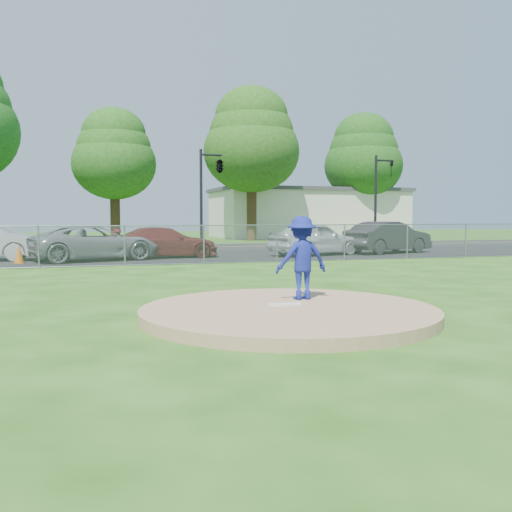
{
  "coord_description": "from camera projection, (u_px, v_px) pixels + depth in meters",
  "views": [
    {
      "loc": [
        -3.63,
        -9.63,
        1.85
      ],
      "look_at": [
        0.0,
        2.0,
        1.0
      ],
      "focal_mm": 40.0,
      "sensor_mm": 36.0,
      "label": 1
    }
  ],
  "objects": [
    {
      "name": "parked_car_pearl",
      "position": [
        315.0,
        239.0,
        26.9
      ],
      "size": [
        4.98,
        3.16,
        1.58
      ],
      "primitive_type": "imported",
      "rotation": [
        0.0,
        0.0,
        1.87
      ],
      "color": "silver",
      "rests_on": "parking_lot"
    },
    {
      "name": "chain_link_fence",
      "position": [
        178.0,
        245.0,
        21.76
      ],
      "size": [
        40.0,
        0.06,
        1.5
      ],
      "primitive_type": "cube",
      "color": "gray",
      "rests_on": "ground"
    },
    {
      "name": "street",
      "position": [
        144.0,
        248.0,
        33.24
      ],
      "size": [
        60.0,
        7.0,
        0.01
      ],
      "primitive_type": "cube",
      "color": "black",
      "rests_on": "ground"
    },
    {
      "name": "parked_car_gray",
      "position": [
        96.0,
        243.0,
        23.76
      ],
      "size": [
        5.71,
        3.81,
        1.46
      ],
      "primitive_type": "imported",
      "rotation": [
        0.0,
        0.0,
        1.86
      ],
      "color": "gray",
      "rests_on": "parking_lot"
    },
    {
      "name": "traffic_signal_center",
      "position": [
        218.0,
        167.0,
        32.19
      ],
      "size": [
        1.42,
        2.48,
        5.6
      ],
      "color": "black",
      "rests_on": "ground"
    },
    {
      "name": "parked_car_charcoal",
      "position": [
        388.0,
        237.0,
        28.48
      ],
      "size": [
        5.07,
        3.06,
        1.58
      ],
      "primitive_type": "imported",
      "rotation": [
        0.0,
        0.0,
        1.88
      ],
      "color": "#252527",
      "rests_on": "parking_lot"
    },
    {
      "name": "pitcher",
      "position": [
        302.0,
        258.0,
        11.31
      ],
      "size": [
        1.09,
        0.66,
        1.65
      ],
      "primitive_type": "imported",
      "rotation": [
        0.0,
        0.0,
        3.18
      ],
      "color": "navy",
      "rests_on": "pitchers_mound"
    },
    {
      "name": "pitchers_mound",
      "position": [
        289.0,
        313.0,
        10.37
      ],
      "size": [
        5.4,
        5.4,
        0.2
      ],
      "primitive_type": "cylinder",
      "color": "#A07D58",
      "rests_on": "ground"
    },
    {
      "name": "tree_center",
      "position": [
        114.0,
        154.0,
        42.01
      ],
      "size": [
        6.16,
        6.16,
        9.84
      ],
      "color": "#342113",
      "rests_on": "ground"
    },
    {
      "name": "commercial_building",
      "position": [
        307.0,
        213.0,
        51.17
      ],
      "size": [
        16.4,
        9.4,
        4.3
      ],
      "color": "beige",
      "rests_on": "ground"
    },
    {
      "name": "tree_far_right",
      "position": [
        363.0,
        156.0,
        49.16
      ],
      "size": [
        6.72,
        6.72,
        10.74
      ],
      "color": "#3C2216",
      "rests_on": "ground"
    },
    {
      "name": "parking_lot",
      "position": [
        162.0,
        257.0,
        26.1
      ],
      "size": [
        50.0,
        8.0,
        0.01
      ],
      "primitive_type": "cube",
      "color": "black",
      "rests_on": "ground"
    },
    {
      "name": "ground",
      "position": [
        188.0,
        269.0,
        19.9
      ],
      "size": [
        120.0,
        120.0,
        0.0
      ],
      "primitive_type": "plane",
      "color": "#204F11",
      "rests_on": "ground"
    },
    {
      "name": "tree_right",
      "position": [
        252.0,
        139.0,
        43.0
      ],
      "size": [
        7.28,
        7.28,
        11.63
      ],
      "color": "#372314",
      "rests_on": "ground"
    },
    {
      "name": "parked_car_darkred",
      "position": [
        166.0,
        242.0,
        25.4
      ],
      "size": [
        4.71,
        2.02,
        1.35
      ],
      "primitive_type": "imported",
      "rotation": [
        0.0,
        0.0,
        1.6
      ],
      "color": "maroon",
      "rests_on": "parking_lot"
    },
    {
      "name": "pitching_rubber",
      "position": [
        285.0,
        304.0,
        10.56
      ],
      "size": [
        0.6,
        0.15,
        0.04
      ],
      "primitive_type": "cube",
      "color": "white",
      "rests_on": "pitchers_mound"
    },
    {
      "name": "traffic_signal_right",
      "position": [
        379.0,
        192.0,
        35.32
      ],
      "size": [
        1.28,
        0.2,
        5.6
      ],
      "color": "black",
      "rests_on": "ground"
    },
    {
      "name": "traffic_cone",
      "position": [
        19.0,
        254.0,
        22.27
      ],
      "size": [
        0.38,
        0.38,
        0.74
      ],
      "primitive_type": "cone",
      "color": "orange",
      "rests_on": "parking_lot"
    }
  ]
}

